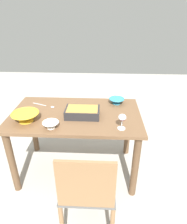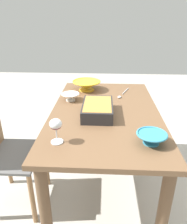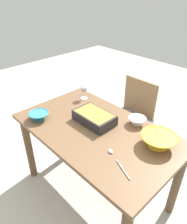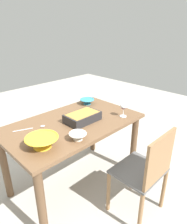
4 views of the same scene
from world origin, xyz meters
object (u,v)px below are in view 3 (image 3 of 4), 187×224
object	(u,v)px
chair	(133,114)
small_bowl	(39,115)
serving_bowl	(137,120)
wine_glass	(84,89)
serving_spoon	(115,158)
casserole_dish	(94,117)
dining_table	(96,141)
mixing_bowl	(159,140)

from	to	relation	value
chair	small_bowl	distance (m)	1.10
chair	serving_bowl	bearing A→B (deg)	128.22
chair	wine_glass	world-z (taller)	wine_glass
small_bowl	serving_bowl	size ratio (longest dim) A/B	1.15
serving_spoon	casserole_dish	bearing A→B (deg)	-25.95
dining_table	wine_glass	size ratio (longest dim) A/B	9.14
serving_spoon	chair	bearing A→B (deg)	-60.37
dining_table	small_bowl	size ratio (longest dim) A/B	7.80
casserole_dish	serving_spoon	size ratio (longest dim) A/B	1.24
chair	serving_bowl	world-z (taller)	chair
dining_table	mixing_bowl	bearing A→B (deg)	-158.77
serving_bowl	serving_spoon	bearing A→B (deg)	108.61
dining_table	mixing_bowl	xyz separation A→B (m)	(-0.46, -0.18, 0.18)
small_bowl	serving_spoon	xyz separation A→B (m)	(-0.78, -0.11, -0.03)
chair	small_bowl	size ratio (longest dim) A/B	5.07
wine_glass	chair	bearing A→B (deg)	-120.01
mixing_bowl	wine_glass	bearing A→B (deg)	-5.86
dining_table	casserole_dish	xyz separation A→B (m)	(0.08, -0.05, 0.18)
serving_bowl	serving_spoon	world-z (taller)	serving_bowl
serving_bowl	mixing_bowl	bearing A→B (deg)	157.50
dining_table	wine_glass	world-z (taller)	wine_glass
wine_glass	mixing_bowl	xyz separation A→B (m)	(-0.92, 0.09, -0.06)
casserole_dish	small_bowl	world-z (taller)	casserole_dish
wine_glass	mixing_bowl	bearing A→B (deg)	174.14
mixing_bowl	casserole_dish	bearing A→B (deg)	12.94
serving_spoon	mixing_bowl	bearing A→B (deg)	-110.87
serving_bowl	dining_table	bearing A→B (deg)	57.25
chair	casserole_dish	distance (m)	0.78
small_bowl	serving_bowl	world-z (taller)	small_bowl
casserole_dish	serving_spoon	distance (m)	0.47
dining_table	serving_bowl	world-z (taller)	serving_bowl
chair	mixing_bowl	world-z (taller)	chair
dining_table	mixing_bowl	distance (m)	0.53
casserole_dish	mixing_bowl	xyz separation A→B (m)	(-0.54, -0.12, 0.00)
mixing_bowl	serving_bowl	distance (m)	0.30
dining_table	casserole_dish	distance (m)	0.20
dining_table	serving_bowl	size ratio (longest dim) A/B	8.98
chair	serving_bowl	distance (m)	0.67
serving_spoon	small_bowl	bearing A→B (deg)	8.37
dining_table	small_bowl	world-z (taller)	small_bowl
small_bowl	mixing_bowl	bearing A→B (deg)	-153.95
small_bowl	serving_spoon	distance (m)	0.79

